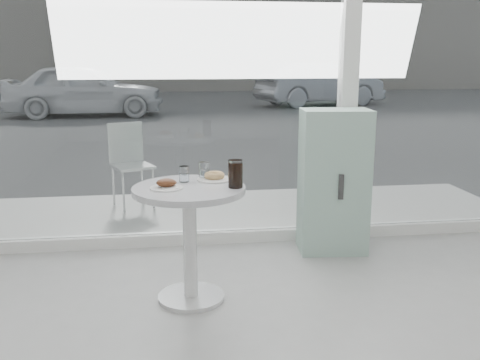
{
  "coord_description": "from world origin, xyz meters",
  "views": [
    {
      "loc": [
        -0.63,
        -1.4,
        1.57
      ],
      "look_at": [
        -0.2,
        1.7,
        0.85
      ],
      "focal_mm": 40.0,
      "sensor_mm": 36.0,
      "label": 1
    }
  ],
  "objects": [
    {
      "name": "storefront",
      "position": [
        0.07,
        3.0,
        1.71
      ],
      "size": [
        5.0,
        0.14,
        3.0
      ],
      "color": "white",
      "rests_on": "ground"
    },
    {
      "name": "main_table",
      "position": [
        -0.5,
        1.9,
        0.55
      ],
      "size": [
        0.72,
        0.72,
        0.77
      ],
      "color": "silver",
      "rests_on": "ground"
    },
    {
      "name": "patio_deck",
      "position": [
        0.0,
        3.8,
        0.03
      ],
      "size": [
        5.6,
        1.6,
        0.05
      ],
      "primitive_type": "cube",
      "color": "silver",
      "rests_on": "ground"
    },
    {
      "name": "street",
      "position": [
        0.0,
        16.0,
        -0.0
      ],
      "size": [
        40.0,
        24.0,
        0.0
      ],
      "primitive_type": "cube",
      "color": "#3B3B3B",
      "rests_on": "ground"
    },
    {
      "name": "far_building",
      "position": [
        0.0,
        25.0,
        4.0
      ],
      "size": [
        40.0,
        2.0,
        8.0
      ],
      "primitive_type": "cube",
      "color": "gray",
      "rests_on": "ground"
    },
    {
      "name": "mint_cabinet",
      "position": [
        0.71,
        2.68,
        0.58
      ],
      "size": [
        0.57,
        0.41,
        1.17
      ],
      "rotation": [
        0.0,
        0.0,
        -0.1
      ],
      "color": "#98C2B0",
      "rests_on": "ground"
    },
    {
      "name": "patio_chair",
      "position": [
        -1.01,
        4.14,
        0.54
      ],
      "size": [
        0.49,
        0.49,
        0.86
      ],
      "rotation": [
        0.0,
        0.0,
        0.4
      ],
      "color": "silver",
      "rests_on": "patio_deck"
    },
    {
      "name": "car_white",
      "position": [
        -2.8,
        13.66,
        0.71
      ],
      "size": [
        4.22,
        1.8,
        1.42
      ],
      "primitive_type": "imported",
      "rotation": [
        0.0,
        0.0,
        1.6
      ],
      "color": "silver",
      "rests_on": "street"
    },
    {
      "name": "car_silver",
      "position": [
        4.46,
        15.99,
        0.7
      ],
      "size": [
        4.5,
        2.65,
        1.4
      ],
      "primitive_type": "imported",
      "rotation": [
        0.0,
        0.0,
        1.87
      ],
      "color": "#9C9DA3",
      "rests_on": "street"
    },
    {
      "name": "plate_fritter",
      "position": [
        -0.64,
        1.86,
        0.8
      ],
      "size": [
        0.21,
        0.21,
        0.07
      ],
      "color": "white",
      "rests_on": "main_table"
    },
    {
      "name": "plate_donut",
      "position": [
        -0.32,
        2.06,
        0.79
      ],
      "size": [
        0.23,
        0.23,
        0.06
      ],
      "color": "white",
      "rests_on": "main_table"
    },
    {
      "name": "water_tumbler_a",
      "position": [
        -0.52,
        2.04,
        0.82
      ],
      "size": [
        0.07,
        0.07,
        0.11
      ],
      "color": "white",
      "rests_on": "main_table"
    },
    {
      "name": "water_tumbler_b",
      "position": [
        -0.39,
        2.11,
        0.82
      ],
      "size": [
        0.07,
        0.07,
        0.12
      ],
      "color": "white",
      "rests_on": "main_table"
    },
    {
      "name": "cola_glass",
      "position": [
        -0.21,
        1.84,
        0.86
      ],
      "size": [
        0.09,
        0.09,
        0.18
      ],
      "color": "white",
      "rests_on": "main_table"
    }
  ]
}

